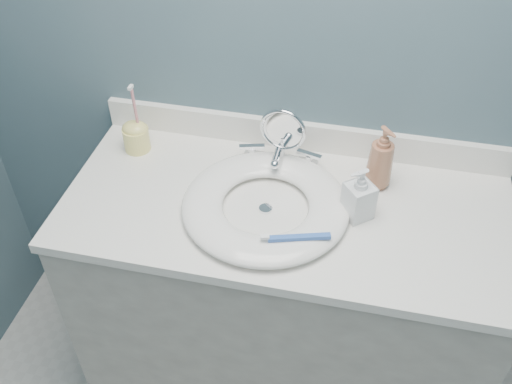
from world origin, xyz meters
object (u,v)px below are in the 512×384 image
(makeup_mirror, at_px, (283,137))
(soap_bottle_amber, at_px, (381,158))
(toothbrush_holder, at_px, (136,135))
(soap_bottle_clear, at_px, (360,194))

(makeup_mirror, xyz_separation_m, soap_bottle_amber, (0.28, -0.02, -0.01))
(soap_bottle_amber, distance_m, toothbrush_holder, 0.72)
(soap_bottle_clear, height_order, toothbrush_holder, toothbrush_holder)
(makeup_mirror, bearing_deg, soap_bottle_amber, 2.49)
(soap_bottle_amber, height_order, soap_bottle_clear, soap_bottle_amber)
(toothbrush_holder, bearing_deg, soap_bottle_clear, -12.29)
(soap_bottle_amber, distance_m, soap_bottle_clear, 0.15)
(soap_bottle_clear, relative_size, toothbrush_holder, 0.68)
(makeup_mirror, xyz_separation_m, soap_bottle_clear, (0.23, -0.16, -0.03))
(soap_bottle_amber, relative_size, soap_bottle_clear, 1.26)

